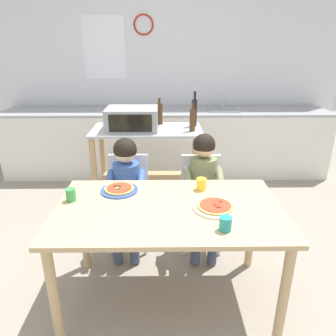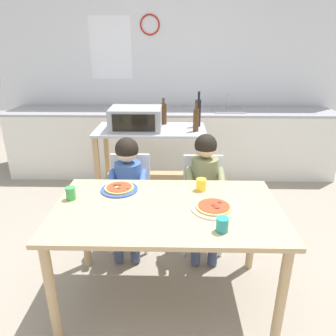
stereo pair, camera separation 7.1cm
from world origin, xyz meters
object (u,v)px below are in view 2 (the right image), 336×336
pizza_plate_blue_rimmed (119,189)px  child_in_blue_striped_shirt (127,182)px  pizza_plate_cream (214,208)px  drinking_cup_yellow (201,185)px  dining_table (167,220)px  dining_chair_left (130,194)px  dining_chair_right (203,196)px  drinking_cup_green (71,193)px  bottle_squat_spirits (196,119)px  toaster_oven (136,118)px  child_in_olive_shirt (205,182)px  kitchen_island_cart (151,156)px  drinking_cup_teal (222,225)px  bottle_brown_beer (163,113)px  bottle_slim_sauce (198,112)px

pizza_plate_blue_rimmed → child_in_blue_striped_shirt: bearing=90.0°
pizza_plate_cream → drinking_cup_yellow: (-0.06, 0.28, 0.03)m
dining_table → dining_chair_left: bearing=115.4°
child_in_blue_striped_shirt → drinking_cup_yellow: child_in_blue_striped_shirt is taller
dining_chair_right → drinking_cup_green: drinking_cup_green is taller
bottle_squat_spirits → dining_table: bottle_squat_spirits is taller
toaster_oven → child_in_olive_shirt: 1.07m
child_in_olive_shirt → drinking_cup_yellow: size_ratio=12.02×
dining_table → drinking_cup_yellow: bearing=47.3°
kitchen_island_cart → child_in_olive_shirt: bearing=-58.0°
pizza_plate_cream → drinking_cup_teal: (0.02, -0.25, 0.03)m
bottle_brown_beer → kitchen_island_cart: bearing=-122.5°
dining_chair_left → toaster_oven: bearing=90.3°
kitchen_island_cart → dining_chair_left: size_ratio=1.39×
dining_chair_right → pizza_plate_cream: dining_chair_right is taller
child_in_blue_striped_shirt → drinking_cup_teal: child_in_blue_striped_shirt is taller
dining_table → child_in_olive_shirt: (0.30, 0.59, 0.01)m
dining_table → pizza_plate_blue_rimmed: size_ratio=5.52×
pizza_plate_cream → toaster_oven: bearing=114.9°
dining_chair_right → drinking_cup_teal: bearing=-89.0°
toaster_oven → dining_chair_left: size_ratio=0.63×
dining_chair_left → child_in_olive_shirt: size_ratio=0.78×
kitchen_island_cart → pizza_plate_blue_rimmed: 1.17m
bottle_squat_spirits → bottle_brown_beer: size_ratio=1.11×
dining_chair_left → pizza_plate_cream: dining_chair_left is taller
bottle_squat_spirits → dining_table: size_ratio=0.21×
pizza_plate_cream → drinking_cup_teal: 0.25m
toaster_oven → drinking_cup_yellow: (0.58, -1.11, -0.22)m
drinking_cup_yellow → pizza_plate_blue_rimmed: bearing=-178.4°
child_in_olive_shirt → bottle_slim_sauce: bearing=90.4°
bottle_slim_sauce → pizza_plate_blue_rimmed: 1.44m
dining_chair_left → child_in_blue_striped_shirt: child_in_blue_striped_shirt is taller
toaster_oven → dining_chair_right: (0.64, -0.66, -0.53)m
pizza_plate_cream → child_in_blue_striped_shirt: bearing=135.7°
drinking_cup_teal → drinking_cup_green: size_ratio=0.95×
dining_chair_right → drinking_cup_yellow: (-0.06, -0.45, 0.32)m
kitchen_island_cart → drinking_cup_yellow: kitchen_island_cart is taller
kitchen_island_cart → bottle_squat_spirits: (0.46, -0.09, 0.42)m
pizza_plate_cream → drinking_cup_teal: bearing=-86.0°
dining_chair_left → drinking_cup_yellow: size_ratio=9.42×
drinking_cup_yellow → bottle_squat_spirits: bearing=89.0°
dining_chair_left → drinking_cup_green: 0.77m
dining_table → pizza_plate_cream: pizza_plate_cream is taller
drinking_cup_green → bottle_slim_sauce: bearing=56.2°
child_in_blue_striped_shirt → drinking_cup_teal: (0.66, -0.87, 0.14)m
bottle_squat_spirits → dining_chair_left: bottle_squat_spirits is taller
drinking_cup_teal → kitchen_island_cart: bearing=107.4°
dining_chair_left → kitchen_island_cart: bearing=77.9°
toaster_oven → dining_chair_left: bearing=-89.7°
kitchen_island_cart → dining_table: (0.20, -1.39, 0.05)m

